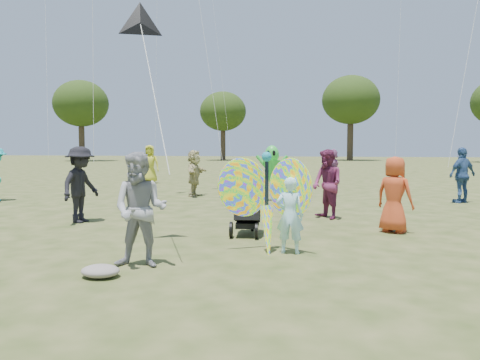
# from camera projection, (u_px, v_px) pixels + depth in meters

# --- Properties ---
(ground) EXTENTS (160.00, 160.00, 0.00)m
(ground) POSITION_uv_depth(u_px,v_px,m) (230.00, 263.00, 6.80)
(ground) COLOR #51592B
(ground) RESTS_ON ground
(child_girl) EXTENTS (0.44, 0.29, 1.21)m
(child_girl) POSITION_uv_depth(u_px,v_px,m) (290.00, 215.00, 7.35)
(child_girl) COLOR #B1EFFB
(child_girl) RESTS_ON ground
(adult_man) EXTENTS (0.84, 0.69, 1.61)m
(adult_man) POSITION_uv_depth(u_px,v_px,m) (140.00, 210.00, 6.50)
(adult_man) COLOR #949499
(adult_man) RESTS_ON ground
(grey_bag) EXTENTS (0.51, 0.41, 0.16)m
(grey_bag) POSITION_uv_depth(u_px,v_px,m) (100.00, 271.00, 6.03)
(grey_bag) COLOR gray
(grey_bag) RESTS_ON ground
(crowd_a) EXTENTS (0.87, 0.78, 1.50)m
(crowd_a) POSITION_uv_depth(u_px,v_px,m) (394.00, 195.00, 9.16)
(crowd_a) COLOR #BE421E
(crowd_a) RESTS_ON ground
(crowd_b) EXTENTS (0.74, 1.16, 1.69)m
(crowd_b) POSITION_uv_depth(u_px,v_px,m) (81.00, 185.00, 10.39)
(crowd_b) COLOR black
(crowd_b) RESTS_ON ground
(crowd_c) EXTENTS (1.03, 0.91, 1.68)m
(crowd_c) POSITION_uv_depth(u_px,v_px,m) (462.00, 175.00, 14.07)
(crowd_c) COLOR #315287
(crowd_c) RESTS_ON ground
(crowd_d) EXTENTS (0.47, 1.47, 1.59)m
(crowd_d) POSITION_uv_depth(u_px,v_px,m) (194.00, 173.00, 15.97)
(crowd_d) COLOR tan
(crowd_d) RESTS_ON ground
(crowd_e) EXTENTS (0.98, 1.01, 1.63)m
(crowd_e) POSITION_uv_depth(u_px,v_px,m) (327.00, 184.00, 10.93)
(crowd_e) COLOR #70254B
(crowd_e) RESTS_ON ground
(crowd_g) EXTENTS (0.97, 0.74, 1.79)m
(crowd_g) POSITION_uv_depth(u_px,v_px,m) (150.00, 164.00, 21.75)
(crowd_g) COLOR gold
(crowd_g) RESTS_ON ground
(crowd_j) EXTENTS (1.04, 1.55, 1.60)m
(crowd_j) POSITION_uv_depth(u_px,v_px,m) (333.00, 167.00, 21.06)
(crowd_j) COLOR #A9609A
(crowd_j) RESTS_ON ground
(jogging_stroller) EXTENTS (0.58, 1.09, 1.09)m
(jogging_stroller) POSITION_uv_depth(u_px,v_px,m) (248.00, 203.00, 8.94)
(jogging_stroller) COLOR black
(jogging_stroller) RESTS_ON ground
(butterfly_kite) EXTENTS (1.74, 0.75, 1.81)m
(butterfly_kite) POSITION_uv_depth(u_px,v_px,m) (267.00, 201.00, 7.45)
(butterfly_kite) COLOR #F15B26
(butterfly_kite) RESTS_ON ground
(delta_kite_rig) EXTENTS (1.49, 1.69, 2.87)m
(delta_kite_rig) POSITION_uv_depth(u_px,v_px,m) (141.00, 24.00, 7.85)
(delta_kite_rig) COLOR black
(delta_kite_rig) RESTS_ON ground
(alien_kite) EXTENTS (1.12, 0.69, 1.74)m
(alien_kite) POSITION_uv_depth(u_px,v_px,m) (272.00, 170.00, 14.54)
(alien_kite) COLOR green
(alien_kite) RESTS_ON ground
(tree_line) EXTENTS (91.78, 33.60, 10.79)m
(tree_line) POSITION_uv_depth(u_px,v_px,m) (368.00, 98.00, 49.25)
(tree_line) COLOR #3A2D21
(tree_line) RESTS_ON ground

